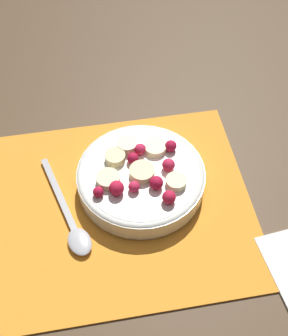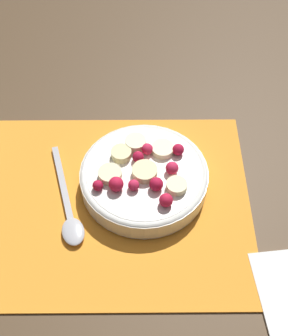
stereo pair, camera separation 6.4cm
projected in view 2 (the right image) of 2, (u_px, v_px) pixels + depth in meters
ground_plane at (100, 204)px, 0.66m from camera, size 3.00×3.00×0.00m
placemat at (100, 202)px, 0.66m from camera, size 0.42×0.32×0.01m
fruit_bowl at (144, 176)px, 0.66m from camera, size 0.18×0.18×0.05m
spoon at (70, 215)px, 0.64m from camera, size 0.07×0.17×0.01m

